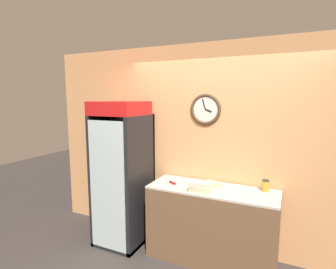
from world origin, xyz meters
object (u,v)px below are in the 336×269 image
at_px(beverage_cooler, 125,166).
at_px(sandwich_flat_left, 214,184).
at_px(sandwich_stack_bottom, 199,190).
at_px(condiment_jar, 266,186).
at_px(chefs_knife, 175,184).
at_px(sandwich_stack_middle, 199,185).

bearing_deg(beverage_cooler, sandwich_flat_left, 3.82).
bearing_deg(sandwich_flat_left, sandwich_stack_bottom, -111.49).
bearing_deg(sandwich_flat_left, condiment_jar, 10.03).
bearing_deg(chefs_knife, sandwich_flat_left, 16.07).
bearing_deg(chefs_knife, sandwich_stack_bottom, -19.22).
bearing_deg(sandwich_flat_left, chefs_knife, -163.93).
relative_size(sandwich_stack_bottom, chefs_knife, 0.83).
height_order(beverage_cooler, sandwich_flat_left, beverage_cooler).
xyz_separation_m(beverage_cooler, chefs_knife, (0.78, -0.05, -0.13)).
height_order(chefs_knife, condiment_jar, condiment_jar).
relative_size(sandwich_flat_left, condiment_jar, 1.68).
bearing_deg(sandwich_stack_bottom, sandwich_stack_middle, 0.00).
bearing_deg(condiment_jar, beverage_cooler, -174.18).
xyz_separation_m(sandwich_stack_bottom, condiment_jar, (0.69, 0.36, 0.04)).
distance_m(chefs_knife, condiment_jar, 1.08).
xyz_separation_m(beverage_cooler, sandwich_flat_left, (1.25, 0.08, -0.11)).
xyz_separation_m(beverage_cooler, condiment_jar, (1.83, 0.19, -0.07)).
bearing_deg(beverage_cooler, condiment_jar, 5.82).
height_order(beverage_cooler, condiment_jar, beverage_cooler).
distance_m(sandwich_flat_left, condiment_jar, 0.60).
height_order(sandwich_stack_middle, condiment_jar, condiment_jar).
xyz_separation_m(sandwich_flat_left, chefs_knife, (-0.46, -0.13, -0.02)).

